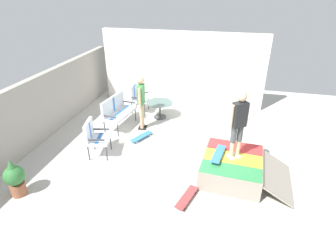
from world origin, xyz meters
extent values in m
cube|color=beige|center=(0.00, 0.00, -0.05)|extent=(12.00, 12.00, 0.10)
cube|color=#9E998E|center=(0.00, 4.00, 0.94)|extent=(9.00, 0.20, 1.88)
cube|color=white|center=(3.80, 0.50, 1.35)|extent=(0.20, 6.00, 2.70)
cube|color=silver|center=(3.69, -0.40, 1.35)|extent=(0.03, 1.10, 1.40)
cube|color=gray|center=(-0.42, -1.56, 0.26)|extent=(1.66, 1.49, 0.52)
cube|color=#338C4C|center=(-0.94, -1.53, 0.52)|extent=(0.59, 1.37, 0.01)
cube|color=yellow|center=(-0.42, -1.56, 0.52)|extent=(0.59, 1.37, 0.01)
cube|color=red|center=(0.10, -1.60, 0.52)|extent=(0.59, 1.37, 0.01)
cylinder|color=#B2B2B7|center=(-0.37, -0.90, 0.49)|extent=(1.50, 0.15, 0.05)
cube|color=gray|center=(-0.49, -2.58, 0.23)|extent=(1.57, 0.84, 0.43)
cylinder|color=#38383D|center=(0.73, 1.86, 0.22)|extent=(0.04, 0.04, 0.44)
cylinder|color=#38383D|center=(1.89, 1.71, 0.22)|extent=(0.04, 0.04, 0.44)
cylinder|color=#38383D|center=(0.80, 2.33, 0.22)|extent=(0.04, 0.04, 0.44)
cylinder|color=#38383D|center=(1.96, 2.17, 0.22)|extent=(0.04, 0.04, 0.44)
cube|color=silver|center=(1.35, 2.02, 0.48)|extent=(1.31, 0.71, 0.08)
cube|color=#3872C6|center=(1.35, 2.02, 0.52)|extent=(1.21, 0.26, 0.00)
cube|color=silver|center=(1.38, 2.25, 0.77)|extent=(1.25, 0.25, 0.50)
cube|color=#3872C6|center=(1.38, 2.25, 0.77)|extent=(0.11, 0.10, 0.46)
cube|color=#38383D|center=(0.75, 2.10, 0.64)|extent=(0.10, 0.47, 0.04)
cube|color=#38383D|center=(1.95, 1.94, 0.64)|extent=(0.10, 0.47, 0.04)
cylinder|color=#38383D|center=(2.37, 1.54, 0.22)|extent=(0.04, 0.04, 0.44)
cylinder|color=#38383D|center=(2.91, 1.55, 0.22)|extent=(0.04, 0.04, 0.44)
cylinder|color=#38383D|center=(2.36, 2.01, 0.22)|extent=(0.04, 0.04, 0.44)
cylinder|color=#38383D|center=(2.90, 2.02, 0.22)|extent=(0.04, 0.04, 0.44)
cube|color=silver|center=(2.64, 1.78, 0.48)|extent=(0.63, 0.57, 0.08)
cube|color=#3872C6|center=(2.64, 1.78, 0.52)|extent=(0.58, 0.11, 0.00)
cube|color=silver|center=(2.63, 2.01, 0.77)|extent=(0.62, 0.10, 0.50)
cube|color=#3872C6|center=(2.63, 2.01, 0.77)|extent=(0.10, 0.09, 0.46)
cube|color=#38383D|center=(2.35, 1.77, 0.64)|extent=(0.05, 0.47, 0.04)
cube|color=#38383D|center=(2.93, 1.79, 0.64)|extent=(0.05, 0.47, 0.04)
cylinder|color=#38383D|center=(-0.53, 1.65, 0.22)|extent=(0.04, 0.04, 0.44)
cylinder|color=#38383D|center=(0.00, 1.77, 0.22)|extent=(0.04, 0.04, 0.44)
cylinder|color=#38383D|center=(-0.63, 2.11, 0.22)|extent=(0.04, 0.04, 0.44)
cylinder|color=#38383D|center=(-0.10, 2.23, 0.22)|extent=(0.04, 0.04, 0.44)
cube|color=silver|center=(-0.32, 1.94, 0.48)|extent=(0.73, 0.67, 0.08)
cube|color=#3872C6|center=(-0.32, 1.94, 0.52)|extent=(0.59, 0.22, 0.00)
cube|color=silver|center=(-0.37, 2.17, 0.77)|extent=(0.62, 0.21, 0.50)
cube|color=#3872C6|center=(-0.37, 2.17, 0.77)|extent=(0.12, 0.10, 0.46)
cube|color=#38383D|center=(-0.60, 1.88, 0.64)|extent=(0.14, 0.47, 0.04)
cube|color=#38383D|center=(-0.03, 2.00, 0.64)|extent=(0.14, 0.47, 0.04)
cylinder|color=#38383D|center=(2.33, 0.96, 0.28)|extent=(0.06, 0.06, 0.55)
cylinder|color=#38383D|center=(2.33, 0.96, 0.01)|extent=(0.44, 0.44, 0.03)
cylinder|color=#4C6660|center=(2.33, 0.96, 0.56)|extent=(0.90, 0.90, 0.02)
cube|color=black|center=(1.34, 1.30, 0.03)|extent=(0.13, 0.25, 0.05)
cylinder|color=tan|center=(1.34, 1.30, 0.25)|extent=(0.10, 0.10, 0.41)
cylinder|color=tan|center=(1.34, 1.30, 0.66)|extent=(0.13, 0.13, 0.41)
cube|color=black|center=(1.50, 1.32, 0.03)|extent=(0.13, 0.25, 0.05)
cylinder|color=tan|center=(1.50, 1.32, 0.25)|extent=(0.10, 0.10, 0.41)
cylinder|color=tan|center=(1.50, 1.32, 0.66)|extent=(0.13, 0.13, 0.41)
cube|color=#3F8C4C|center=(1.42, 1.31, 1.17)|extent=(0.34, 0.21, 0.61)
sphere|color=tan|center=(1.42, 1.31, 1.62)|extent=(0.23, 0.23, 0.23)
cylinder|color=tan|center=(1.22, 1.29, 1.15)|extent=(0.08, 0.08, 0.58)
cylinder|color=tan|center=(1.62, 1.33, 1.15)|extent=(0.08, 0.08, 0.58)
cube|color=silver|center=(-0.44, -1.51, 0.56)|extent=(0.26, 0.23, 0.05)
cylinder|color=beige|center=(-0.44, -1.51, 0.77)|extent=(0.10, 0.10, 0.39)
cylinder|color=#4C4C51|center=(-0.44, -1.51, 1.16)|extent=(0.13, 0.13, 0.39)
cube|color=silver|center=(-0.34, -1.65, 0.56)|extent=(0.26, 0.23, 0.05)
cylinder|color=beige|center=(-0.34, -1.65, 0.77)|extent=(0.10, 0.10, 0.39)
cylinder|color=#4C4C51|center=(-0.34, -1.65, 1.16)|extent=(0.13, 0.13, 0.39)
cube|color=#262628|center=(-0.39, -1.58, 1.64)|extent=(0.33, 0.37, 0.57)
sphere|color=beige|center=(-0.39, -1.58, 2.07)|extent=(0.22, 0.22, 0.22)
cylinder|color=beige|center=(-0.51, -1.42, 1.62)|extent=(0.08, 0.08, 0.55)
cylinder|color=beige|center=(-0.28, -1.74, 1.62)|extent=(0.08, 0.08, 0.55)
cube|color=#3372B2|center=(0.75, 1.12, 0.09)|extent=(0.81, 0.53, 0.02)
cylinder|color=silver|center=(0.96, 0.92, 0.03)|extent=(0.06, 0.05, 0.06)
cylinder|color=silver|center=(1.03, 1.07, 0.03)|extent=(0.06, 0.05, 0.06)
cylinder|color=silver|center=(0.46, 1.17, 0.03)|extent=(0.06, 0.05, 0.06)
cylinder|color=silver|center=(0.53, 1.31, 0.03)|extent=(0.06, 0.05, 0.06)
cube|color=#B23838|center=(-1.51, -0.66, 0.09)|extent=(0.82, 0.41, 0.02)
cylinder|color=#333333|center=(-1.26, -0.82, 0.03)|extent=(0.06, 0.04, 0.06)
cylinder|color=#333333|center=(-1.22, -0.66, 0.03)|extent=(0.06, 0.04, 0.06)
cylinder|color=#333333|center=(-1.80, -0.66, 0.03)|extent=(0.06, 0.04, 0.06)
cylinder|color=#333333|center=(-1.76, -0.51, 0.03)|extent=(0.06, 0.04, 0.06)
cube|color=#3372B2|center=(-0.48, -1.22, 0.62)|extent=(0.82, 0.32, 0.01)
cylinder|color=silver|center=(-0.21, -1.34, 0.56)|extent=(0.06, 0.04, 0.06)
cylinder|color=silver|center=(-0.19, -1.18, 0.56)|extent=(0.06, 0.04, 0.06)
cylinder|color=silver|center=(-0.77, -1.25, 0.56)|extent=(0.06, 0.04, 0.06)
cylinder|color=silver|center=(-0.74, -1.09, 0.56)|extent=(0.06, 0.04, 0.06)
cylinder|color=brown|center=(-2.19, 3.00, 0.15)|extent=(0.32, 0.32, 0.30)
sphere|color=#2D6B33|center=(-2.19, 3.00, 0.52)|extent=(0.44, 0.44, 0.44)
cone|color=#2D6B33|center=(-2.19, 3.00, 0.78)|extent=(0.24, 0.24, 0.28)
camera|label=1|loc=(-5.95, -1.31, 4.19)|focal=29.02mm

